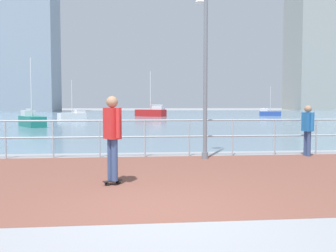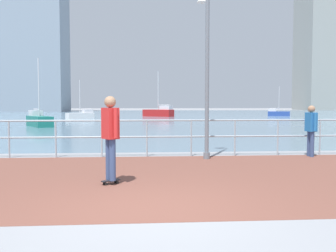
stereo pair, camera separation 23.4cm
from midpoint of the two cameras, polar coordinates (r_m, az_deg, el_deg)
ground at (r=45.52m, az=-5.21°, el=1.33°), size 220.00×220.00×0.00m
brick_paving at (r=8.28m, az=-3.70°, el=-7.99°), size 28.00×6.41×0.01m
harbor_water at (r=56.34m, az=-5.27°, el=1.73°), size 180.00×88.00×0.00m
waterfront_railing at (r=11.35m, az=-4.23°, el=-0.82°), size 25.25×0.06×1.17m
lamppost at (r=11.16m, az=5.06°, el=11.15°), size 0.36×0.82×5.68m
skateboarder at (r=7.44m, az=-9.64°, el=-0.84°), size 0.40×0.51×1.81m
bystander at (r=12.23m, az=20.58°, el=-0.07°), size 0.27×0.56×1.61m
sailboat_yellow at (r=42.65m, az=-14.85°, el=1.66°), size 3.10×2.66×4.41m
sailboat_navy at (r=54.22m, az=15.53°, el=1.98°), size 3.13×1.95×4.21m
sailboat_gray at (r=49.43m, az=-2.75°, el=2.18°), size 4.28×3.70×6.12m
sailboat_red at (r=28.63m, az=-20.88°, el=0.87°), size 2.74×3.67×5.04m
tower_steel at (r=89.39m, az=-22.22°, el=11.44°), size 15.55×10.89×30.69m
tower_glass at (r=118.39m, az=21.98°, el=13.76°), size 13.55×13.01×48.49m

